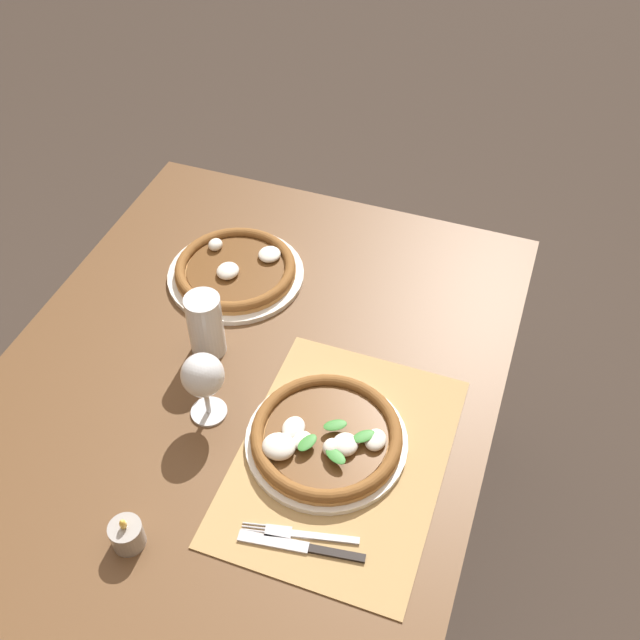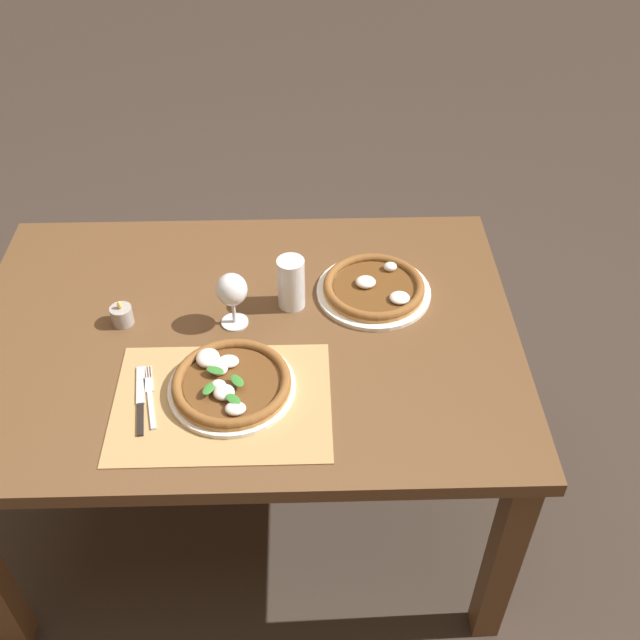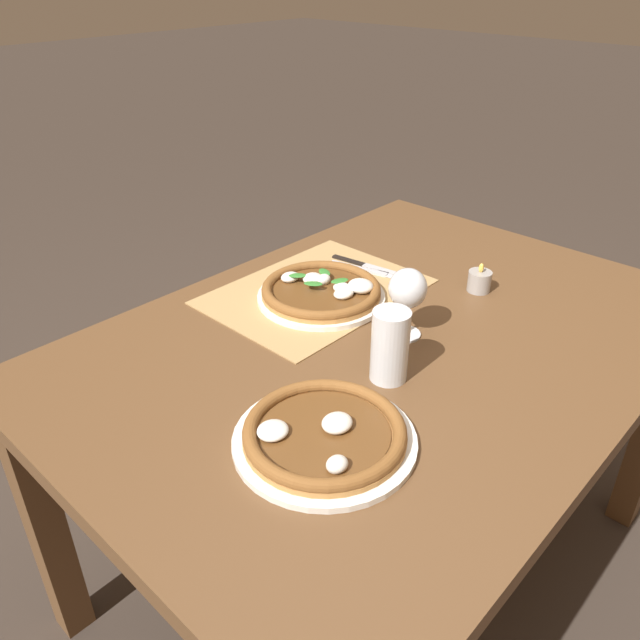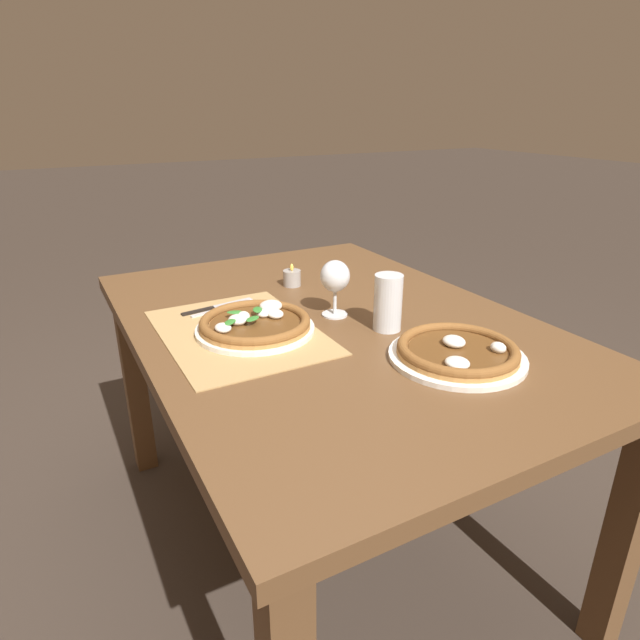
{
  "view_description": "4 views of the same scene",
  "coord_description": "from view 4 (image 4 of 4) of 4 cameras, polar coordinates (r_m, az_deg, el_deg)",
  "views": [
    {
      "loc": [
        -0.76,
        -0.46,
        1.9
      ],
      "look_at": [
        0.23,
        -0.1,
        0.79
      ],
      "focal_mm": 42.0,
      "sensor_mm": 36.0,
      "label": 1
    },
    {
      "loc": [
        0.16,
        -1.4,
        2.04
      ],
      "look_at": [
        0.2,
        -0.07,
        0.84
      ],
      "focal_mm": 42.0,
      "sensor_mm": 36.0,
      "label": 2
    },
    {
      "loc": [
        0.93,
        0.67,
        1.44
      ],
      "look_at": [
        0.18,
        -0.03,
        0.84
      ],
      "focal_mm": 35.0,
      "sensor_mm": 36.0,
      "label": 3
    },
    {
      "loc": [
        1.16,
        -0.65,
        1.28
      ],
      "look_at": [
        0.18,
        -0.13,
        0.83
      ],
      "focal_mm": 30.0,
      "sensor_mm": 36.0,
      "label": 4
    }
  ],
  "objects": [
    {
      "name": "pizza_near",
      "position": [
        1.36,
        -6.94,
        -0.39
      ],
      "size": [
        0.3,
        0.3,
        0.05
      ],
      "color": "silver",
      "rests_on": "paper_placemat"
    },
    {
      "name": "pizza_far",
      "position": [
        1.24,
        14.46,
        -3.31
      ],
      "size": [
        0.31,
        0.31,
        0.05
      ],
      "color": "silver",
      "rests_on": "dining_table"
    },
    {
      "name": "dining_table",
      "position": [
        1.47,
        0.99,
        -3.36
      ],
      "size": [
        1.4,
        0.99,
        0.74
      ],
      "color": "brown",
      "rests_on": "ground"
    },
    {
      "name": "votive_candle",
      "position": [
        1.7,
        -3.01,
        4.44
      ],
      "size": [
        0.06,
        0.06,
        0.07
      ],
      "color": "gray",
      "rests_on": "dining_table"
    },
    {
      "name": "wine_glass",
      "position": [
        1.43,
        1.62,
        4.45
      ],
      "size": [
        0.08,
        0.08,
        0.16
      ],
      "color": "silver",
      "rests_on": "dining_table"
    },
    {
      "name": "ground_plane",
      "position": [
        1.84,
        0.85,
        -21.84
      ],
      "size": [
        24.0,
        24.0,
        0.0
      ],
      "primitive_type": "plane",
      "color": "#382D26"
    },
    {
      "name": "knife",
      "position": [
        1.54,
        -10.84,
        1.41
      ],
      "size": [
        0.05,
        0.22,
        0.01
      ],
      "color": "black",
      "rests_on": "paper_placemat"
    },
    {
      "name": "paper_placemat",
      "position": [
        1.37,
        -8.67,
        -1.24
      ],
      "size": [
        0.5,
        0.37,
        0.0
      ],
      "primitive_type": "cube",
      "color": "#A88451",
      "rests_on": "dining_table"
    },
    {
      "name": "fork",
      "position": [
        1.52,
        -10.21,
        1.25
      ],
      "size": [
        0.06,
        0.2,
        0.0
      ],
      "color": "#B7B7BC",
      "rests_on": "paper_placemat"
    },
    {
      "name": "pint_glass",
      "position": [
        1.36,
        7.25,
        1.75
      ],
      "size": [
        0.07,
        0.07,
        0.15
      ],
      "color": "silver",
      "rests_on": "dining_table"
    }
  ]
}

